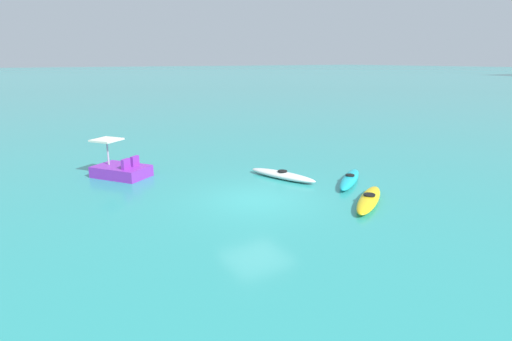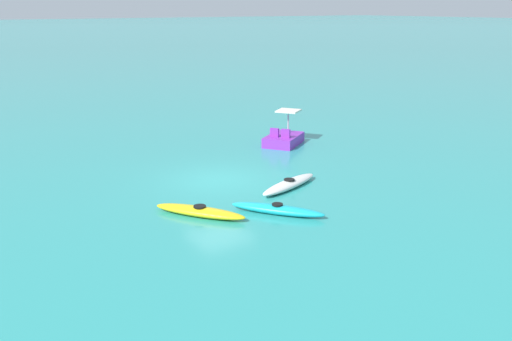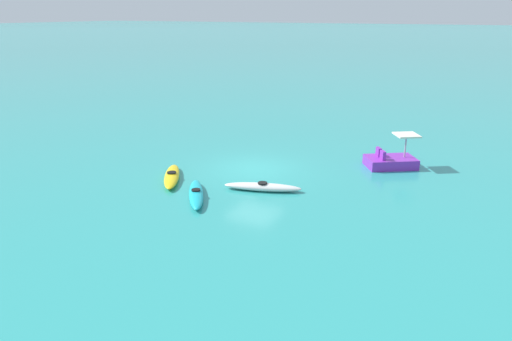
{
  "view_description": "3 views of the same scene",
  "coord_description": "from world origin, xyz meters",
  "px_view_note": "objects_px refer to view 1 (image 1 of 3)",
  "views": [
    {
      "loc": [
        12.46,
        -7.91,
        5.14
      ],
      "look_at": [
        -2.25,
        1.41,
        0.42
      ],
      "focal_mm": 28.83,
      "sensor_mm": 36.0,
      "label": 1
    },
    {
      "loc": [
        11.18,
        19.36,
        6.88
      ],
      "look_at": [
        -0.92,
        1.4,
        0.59
      ],
      "focal_mm": 39.97,
      "sensor_mm": 36.0,
      "label": 2
    },
    {
      "loc": [
        -10.55,
        19.44,
        7.42
      ],
      "look_at": [
        -0.62,
        0.97,
        0.28
      ],
      "focal_mm": 32.79,
      "sensor_mm": 36.0,
      "label": 3
    }
  ],
  "objects_px": {
    "kayak_white": "(282,175)",
    "pedal_boat_purple": "(121,169)",
    "kayak_yellow": "(369,199)",
    "kayak_cyan": "(350,179)"
  },
  "relations": [
    {
      "from": "kayak_white",
      "to": "pedal_boat_purple",
      "type": "xyz_separation_m",
      "value": [
        -4.17,
        -5.97,
        0.17
      ]
    },
    {
      "from": "kayak_white",
      "to": "kayak_yellow",
      "type": "relative_size",
      "value": 1.08
    },
    {
      "from": "kayak_white",
      "to": "kayak_cyan",
      "type": "bearing_deg",
      "value": 44.85
    },
    {
      "from": "kayak_yellow",
      "to": "pedal_boat_purple",
      "type": "relative_size",
      "value": 1.12
    },
    {
      "from": "pedal_boat_purple",
      "to": "kayak_white",
      "type": "bearing_deg",
      "value": 55.04
    },
    {
      "from": "kayak_white",
      "to": "pedal_boat_purple",
      "type": "relative_size",
      "value": 1.21
    },
    {
      "from": "kayak_cyan",
      "to": "kayak_yellow",
      "type": "bearing_deg",
      "value": -29.65
    },
    {
      "from": "kayak_cyan",
      "to": "kayak_yellow",
      "type": "height_order",
      "value": "same"
    },
    {
      "from": "kayak_white",
      "to": "kayak_yellow",
      "type": "bearing_deg",
      "value": 9.81
    },
    {
      "from": "kayak_yellow",
      "to": "pedal_boat_purple",
      "type": "bearing_deg",
      "value": -141.8
    }
  ]
}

